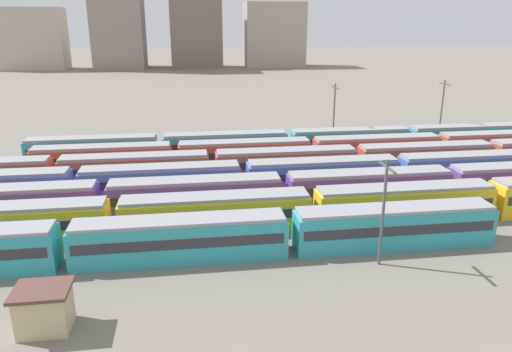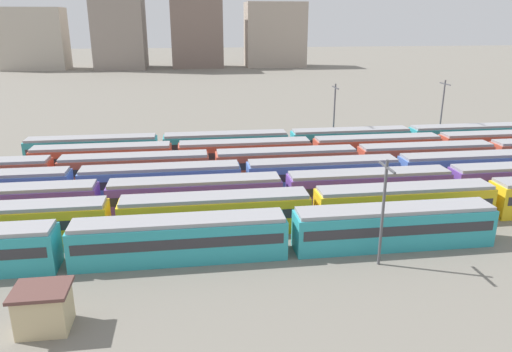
% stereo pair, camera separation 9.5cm
% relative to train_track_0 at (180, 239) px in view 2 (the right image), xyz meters
% --- Properties ---
extents(ground_plane, '(600.00, 600.00, 0.00)m').
position_rel_train_track_0_xyz_m(ground_plane, '(-12.07, 15.60, -1.90)').
color(ground_plane, slate).
extents(train_track_0, '(55.80, 3.06, 3.75)m').
position_rel_train_track_0_xyz_m(train_track_0, '(0.00, 0.00, 0.00)').
color(train_track_0, teal).
rests_on(train_track_0, ground_plane).
extents(train_track_1, '(112.50, 3.06, 3.75)m').
position_rel_train_track_0_xyz_m(train_track_1, '(31.65, 5.20, 0.00)').
color(train_track_1, yellow).
rests_on(train_track_1, ground_plane).
extents(train_track_2, '(93.60, 3.06, 3.75)m').
position_rel_train_track_0_xyz_m(train_track_2, '(20.42, 10.40, 0.00)').
color(train_track_2, '#6B429E').
rests_on(train_track_2, ground_plane).
extents(train_track_3, '(74.70, 3.06, 3.75)m').
position_rel_train_track_0_xyz_m(train_track_3, '(7.18, 15.60, 0.00)').
color(train_track_3, '#4C70BC').
rests_on(train_track_3, ground_plane).
extents(train_track_4, '(112.50, 3.06, 3.75)m').
position_rel_train_track_0_xyz_m(train_track_4, '(22.71, 20.80, 0.00)').
color(train_track_4, '#BC4C38').
rests_on(train_track_4, ground_plane).
extents(train_track_5, '(93.60, 3.06, 3.75)m').
position_rel_train_track_0_xyz_m(train_track_5, '(27.42, 26.00, 0.00)').
color(train_track_5, '#BC4C38').
rests_on(train_track_5, ground_plane).
extents(train_track_6, '(74.70, 3.06, 3.75)m').
position_rel_train_track_0_xyz_m(train_track_6, '(15.78, 31.20, 0.00)').
color(train_track_6, teal).
rests_on(train_track_6, ground_plane).
extents(catenary_pole_1, '(0.24, 3.20, 10.41)m').
position_rel_train_track_0_xyz_m(catenary_pole_1, '(41.14, 34.11, 3.85)').
color(catenary_pole_1, '#4C4C51').
rests_on(catenary_pole_1, ground_plane).
extents(catenary_pole_2, '(0.24, 3.20, 9.09)m').
position_rel_train_track_0_xyz_m(catenary_pole_2, '(16.37, -3.17, 3.17)').
color(catenary_pole_2, '#4C4C51').
rests_on(catenary_pole_2, ground_plane).
extents(catenary_pole_3, '(0.24, 3.20, 10.11)m').
position_rel_train_track_0_xyz_m(catenary_pole_3, '(23.50, 34.39, 3.70)').
color(catenary_pole_3, '#4C4C51').
rests_on(catenary_pole_3, ground_plane).
extents(signal_hut, '(3.60, 3.00, 3.04)m').
position_rel_train_track_0_xyz_m(signal_hut, '(-8.74, -8.62, -0.35)').
color(signal_hut, '#C6B284').
rests_on(signal_hut, ground_plane).
extents(distant_building_0, '(25.64, 13.76, 23.76)m').
position_rel_train_track_0_xyz_m(distant_building_0, '(-59.25, 171.23, 9.98)').
color(distant_building_0, '#B2A899').
rests_on(distant_building_0, ground_plane).
extents(distant_building_1, '(19.63, 21.80, 50.45)m').
position_rel_train_track_0_xyz_m(distant_building_1, '(-25.21, 171.23, 23.32)').
color(distant_building_1, gray).
rests_on(distant_building_1, ground_plane).
extents(distant_building_2, '(20.74, 13.90, 30.28)m').
position_rel_train_track_0_xyz_m(distant_building_2, '(5.59, 171.23, 13.24)').
color(distant_building_2, '#7A665B').
rests_on(distant_building_2, ground_plane).
extents(distant_building_3, '(24.63, 15.20, 26.08)m').
position_rel_train_track_0_xyz_m(distant_building_3, '(38.22, 171.23, 11.14)').
color(distant_building_3, '#A89989').
rests_on(distant_building_3, ground_plane).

